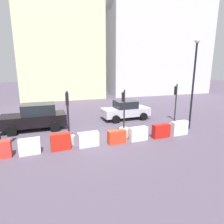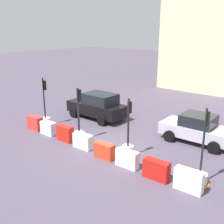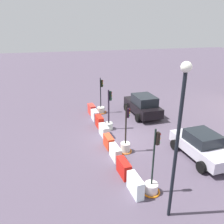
{
  "view_description": "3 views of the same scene",
  "coord_description": "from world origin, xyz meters",
  "px_view_note": "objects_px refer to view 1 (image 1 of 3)",
  "views": [
    {
      "loc": [
        -2.78,
        -10.54,
        4.21
      ],
      "look_at": [
        0.91,
        0.15,
        1.62
      ],
      "focal_mm": 30.1,
      "sensor_mm": 36.0,
      "label": 1
    },
    {
      "loc": [
        8.93,
        -9.9,
        6.12
      ],
      "look_at": [
        -0.13,
        0.73,
        1.79
      ],
      "focal_mm": 43.26,
      "sensor_mm": 36.0,
      "label": 2
    },
    {
      "loc": [
        12.73,
        -4.23,
        7.19
      ],
      "look_at": [
        -1.26,
        -0.12,
        1.56
      ],
      "focal_mm": 35.3,
      "sensor_mm": 36.0,
      "label": 3
    }
  ],
  "objects_px": {
    "traffic_light_3": "(174,125)",
    "construction_barrier_1": "(30,146)",
    "construction_barrier_4": "(117,137)",
    "street_lamp_post": "(194,73)",
    "construction_barrier_6": "(161,131)",
    "traffic_light_1": "(69,134)",
    "car_black_sedan": "(35,117)",
    "traffic_light_2": "(124,129)",
    "construction_barrier_3": "(88,139)",
    "construction_barrier_5": "(138,134)",
    "car_silver_hatchback": "(125,110)",
    "construction_barrier_2": "(61,142)",
    "construction_barrier_7": "(179,128)",
    "traffic_light_0": "(1,143)"
  },
  "relations": [
    {
      "from": "construction_barrier_4",
      "to": "traffic_light_0",
      "type": "bearing_deg",
      "value": 170.85
    },
    {
      "from": "construction_barrier_1",
      "to": "construction_barrier_7",
      "type": "bearing_deg",
      "value": -0.47
    },
    {
      "from": "construction_barrier_4",
      "to": "street_lamp_post",
      "type": "height_order",
      "value": "street_lamp_post"
    },
    {
      "from": "construction_barrier_2",
      "to": "construction_barrier_3",
      "type": "distance_m",
      "value": 1.49
    },
    {
      "from": "car_silver_hatchback",
      "to": "construction_barrier_3",
      "type": "bearing_deg",
      "value": -131.74
    },
    {
      "from": "construction_barrier_3",
      "to": "street_lamp_post",
      "type": "height_order",
      "value": "street_lamp_post"
    },
    {
      "from": "construction_barrier_1",
      "to": "construction_barrier_3",
      "type": "relative_size",
      "value": 0.9
    },
    {
      "from": "traffic_light_1",
      "to": "construction_barrier_5",
      "type": "relative_size",
      "value": 2.72
    },
    {
      "from": "traffic_light_0",
      "to": "construction_barrier_6",
      "type": "distance_m",
      "value": 9.1
    },
    {
      "from": "construction_barrier_2",
      "to": "construction_barrier_1",
      "type": "bearing_deg",
      "value": -179.35
    },
    {
      "from": "construction_barrier_1",
      "to": "car_silver_hatchback",
      "type": "distance_m",
      "value": 8.69
    },
    {
      "from": "construction_barrier_6",
      "to": "street_lamp_post",
      "type": "xyz_separation_m",
      "value": [
        2.98,
        0.91,
        3.5
      ]
    },
    {
      "from": "traffic_light_3",
      "to": "car_black_sedan",
      "type": "height_order",
      "value": "traffic_light_3"
    },
    {
      "from": "traffic_light_2",
      "to": "car_black_sedan",
      "type": "xyz_separation_m",
      "value": [
        -5.33,
        3.48,
        0.4
      ]
    },
    {
      "from": "traffic_light_2",
      "to": "car_black_sedan",
      "type": "height_order",
      "value": "traffic_light_2"
    },
    {
      "from": "traffic_light_1",
      "to": "construction_barrier_2",
      "type": "relative_size",
      "value": 2.87
    },
    {
      "from": "traffic_light_0",
      "to": "traffic_light_3",
      "type": "xyz_separation_m",
      "value": [
        10.62,
        -0.19,
        -0.01
      ]
    },
    {
      "from": "traffic_light_3",
      "to": "construction_barrier_5",
      "type": "xyz_separation_m",
      "value": [
        -3.13,
        -0.78,
        -0.04
      ]
    },
    {
      "from": "traffic_light_1",
      "to": "traffic_light_3",
      "type": "height_order",
      "value": "traffic_light_3"
    },
    {
      "from": "traffic_light_1",
      "to": "car_black_sedan",
      "type": "relative_size",
      "value": 0.7
    },
    {
      "from": "traffic_light_0",
      "to": "construction_barrier_1",
      "type": "xyz_separation_m",
      "value": [
        1.44,
        -0.86,
        -0.06
      ]
    },
    {
      "from": "traffic_light_3",
      "to": "construction_barrier_1",
      "type": "height_order",
      "value": "traffic_light_3"
    },
    {
      "from": "traffic_light_2",
      "to": "car_silver_hatchback",
      "type": "relative_size",
      "value": 0.73
    },
    {
      "from": "car_silver_hatchback",
      "to": "construction_barrier_2",
      "type": "bearing_deg",
      "value": -140.43
    },
    {
      "from": "traffic_light_3",
      "to": "construction_barrier_7",
      "type": "bearing_deg",
      "value": -101.0
    },
    {
      "from": "traffic_light_0",
      "to": "traffic_light_1",
      "type": "height_order",
      "value": "traffic_light_0"
    },
    {
      "from": "construction_barrier_3",
      "to": "construction_barrier_6",
      "type": "distance_m",
      "value": 4.59
    },
    {
      "from": "construction_barrier_4",
      "to": "construction_barrier_7",
      "type": "height_order",
      "value": "construction_barrier_7"
    },
    {
      "from": "construction_barrier_5",
      "to": "car_silver_hatchback",
      "type": "distance_m",
      "value": 5.03
    },
    {
      "from": "construction_barrier_2",
      "to": "construction_barrier_3",
      "type": "xyz_separation_m",
      "value": [
        1.49,
        -0.02,
        -0.05
      ]
    },
    {
      "from": "construction_barrier_2",
      "to": "construction_barrier_5",
      "type": "distance_m",
      "value": 4.52
    },
    {
      "from": "car_silver_hatchback",
      "to": "construction_barrier_1",
      "type": "bearing_deg",
      "value": -146.76
    },
    {
      "from": "construction_barrier_6",
      "to": "traffic_light_3",
      "type": "bearing_deg",
      "value": 27.19
    },
    {
      "from": "traffic_light_2",
      "to": "street_lamp_post",
      "type": "bearing_deg",
      "value": 0.45
    },
    {
      "from": "traffic_light_0",
      "to": "construction_barrier_1",
      "type": "distance_m",
      "value": 1.68
    },
    {
      "from": "traffic_light_3",
      "to": "car_black_sedan",
      "type": "xyz_separation_m",
      "value": [
        -9.06,
        3.54,
        0.46
      ]
    },
    {
      "from": "construction_barrier_4",
      "to": "car_silver_hatchback",
      "type": "height_order",
      "value": "car_silver_hatchback"
    },
    {
      "from": "construction_barrier_5",
      "to": "car_silver_hatchback",
      "type": "relative_size",
      "value": 0.27
    },
    {
      "from": "car_black_sedan",
      "to": "construction_barrier_2",
      "type": "bearing_deg",
      "value": -71.42
    },
    {
      "from": "construction_barrier_3",
      "to": "construction_barrier_7",
      "type": "height_order",
      "value": "construction_barrier_7"
    },
    {
      "from": "construction_barrier_1",
      "to": "construction_barrier_6",
      "type": "xyz_separation_m",
      "value": [
        7.6,
        -0.14,
        0.03
      ]
    },
    {
      "from": "construction_barrier_7",
      "to": "street_lamp_post",
      "type": "height_order",
      "value": "street_lamp_post"
    },
    {
      "from": "construction_barrier_1",
      "to": "construction_barrier_4",
      "type": "distance_m",
      "value": 4.64
    },
    {
      "from": "construction_barrier_2",
      "to": "car_black_sedan",
      "type": "xyz_separation_m",
      "value": [
        -1.41,
        4.19,
        0.46
      ]
    },
    {
      "from": "car_black_sedan",
      "to": "construction_barrier_3",
      "type": "bearing_deg",
      "value": -55.5
    },
    {
      "from": "car_black_sedan",
      "to": "construction_barrier_4",
      "type": "bearing_deg",
      "value": -43.69
    },
    {
      "from": "traffic_light_1",
      "to": "construction_barrier_1",
      "type": "height_order",
      "value": "traffic_light_1"
    },
    {
      "from": "construction_barrier_7",
      "to": "car_black_sedan",
      "type": "bearing_deg",
      "value": 154.33
    },
    {
      "from": "construction_barrier_1",
      "to": "car_silver_hatchback",
      "type": "height_order",
      "value": "car_silver_hatchback"
    },
    {
      "from": "car_black_sedan",
      "to": "car_silver_hatchback",
      "type": "height_order",
      "value": "car_black_sedan"
    }
  ]
}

